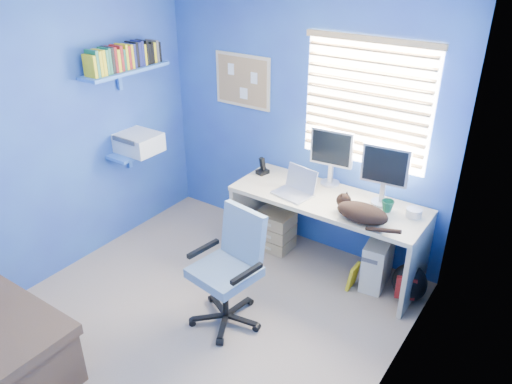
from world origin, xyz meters
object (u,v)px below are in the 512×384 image
Objects in this scene: desk at (326,233)px; tower_pc at (378,261)px; cat at (362,213)px; laptop at (293,184)px; office_chair at (229,282)px.

tower_pc is at bearing 6.57° from desk.
desk is at bearing 175.94° from cat.
cat is (0.41, -0.21, 0.45)m from desk.
tower_pc is (0.80, 0.19, -0.62)m from laptop.
desk is at bearing 33.91° from laptop.
tower_pc is 0.47× the size of office_chair.
desk is 3.89× the size of tower_pc.
tower_pc is at bearing 94.13° from cat.
laptop is 0.73× the size of tower_pc.
tower_pc is at bearing 23.32° from laptop.
cat is 0.66m from tower_pc.
cat is at bearing -115.63° from tower_pc.
laptop is at bearing 89.65° from office_chair.
tower_pc is (0.09, 0.27, -0.59)m from cat.
office_chair is (-0.30, -1.08, -0.01)m from desk.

